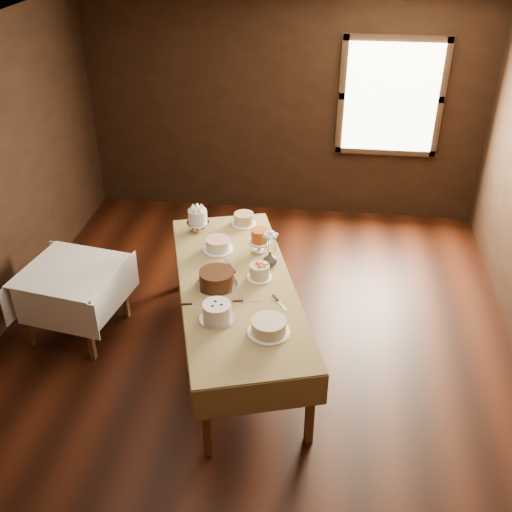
# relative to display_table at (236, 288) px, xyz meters

# --- Properties ---
(floor) EXTENTS (5.00, 6.00, 0.01)m
(floor) POSITION_rel_display_table_xyz_m (0.15, -0.00, -0.72)
(floor) COLOR black
(floor) RESTS_ON ground
(ceiling) EXTENTS (5.00, 6.00, 0.01)m
(ceiling) POSITION_rel_display_table_xyz_m (0.15, -0.00, 2.08)
(ceiling) COLOR beige
(ceiling) RESTS_ON wall_back
(wall_back) EXTENTS (5.00, 0.02, 2.80)m
(wall_back) POSITION_rel_display_table_xyz_m (0.15, 3.00, 0.68)
(wall_back) COLOR black
(wall_back) RESTS_ON ground
(window) EXTENTS (1.10, 0.05, 1.30)m
(window) POSITION_rel_display_table_xyz_m (1.45, 2.94, 0.88)
(window) COLOR #FFEABF
(window) RESTS_ON wall_back
(display_table) EXTENTS (1.67, 2.70, 0.78)m
(display_table) POSITION_rel_display_table_xyz_m (0.00, 0.00, 0.00)
(display_table) COLOR #4F3017
(display_table) RESTS_ON ground
(side_table) EXTENTS (0.99, 0.99, 0.72)m
(side_table) POSITION_rel_display_table_xyz_m (-1.59, 0.12, -0.09)
(side_table) COLOR #4F3017
(side_table) RESTS_ON ground
(cake_meringue) EXTENTS (0.26, 0.26, 0.24)m
(cake_meringue) POSITION_rel_display_table_xyz_m (-0.53, 0.89, 0.17)
(cake_meringue) COLOR silver
(cake_meringue) RESTS_ON display_table
(cake_speckled) EXTENTS (0.28, 0.28, 0.12)m
(cake_speckled) POSITION_rel_display_table_xyz_m (-0.08, 1.08, 0.12)
(cake_speckled) COLOR white
(cake_speckled) RESTS_ON display_table
(cake_lattice) EXTENTS (0.32, 0.32, 0.11)m
(cake_lattice) POSITION_rel_display_table_xyz_m (-0.26, 0.54, 0.11)
(cake_lattice) COLOR white
(cake_lattice) RESTS_ON display_table
(cake_caramel) EXTENTS (0.21, 0.21, 0.25)m
(cake_caramel) POSITION_rel_display_table_xyz_m (0.14, 0.56, 0.16)
(cake_caramel) COLOR white
(cake_caramel) RESTS_ON display_table
(cake_chocolate) EXTENTS (0.37, 0.37, 0.14)m
(cake_chocolate) POSITION_rel_display_table_xyz_m (-0.16, -0.06, 0.13)
(cake_chocolate) COLOR silver
(cake_chocolate) RESTS_ON display_table
(cake_flowers) EXTENTS (0.23, 0.23, 0.14)m
(cake_flowers) POSITION_rel_display_table_xyz_m (0.20, 0.10, 0.12)
(cake_flowers) COLOR white
(cake_flowers) RESTS_ON display_table
(cake_swirl) EXTENTS (0.29, 0.29, 0.15)m
(cake_swirl) POSITION_rel_display_table_xyz_m (-0.08, -0.53, 0.13)
(cake_swirl) COLOR silver
(cake_swirl) RESTS_ON display_table
(cake_cream) EXTENTS (0.38, 0.38, 0.12)m
(cake_cream) POSITION_rel_display_table_xyz_m (0.36, -0.65, 0.11)
(cake_cream) COLOR white
(cake_cream) RESTS_ON display_table
(cake_server_a) EXTENTS (0.24, 0.07, 0.01)m
(cake_server_a) POSITION_rel_display_table_xyz_m (0.17, -0.25, 0.06)
(cake_server_a) COLOR silver
(cake_server_a) RESTS_ON display_table
(cake_server_b) EXTENTS (0.15, 0.22, 0.01)m
(cake_server_b) POSITION_rel_display_table_xyz_m (0.43, -0.29, 0.06)
(cake_server_b) COLOR silver
(cake_server_b) RESTS_ON display_table
(cake_server_c) EXTENTS (0.14, 0.22, 0.01)m
(cake_server_c) POSITION_rel_display_table_xyz_m (-0.12, 0.30, 0.06)
(cake_server_c) COLOR silver
(cake_server_c) RESTS_ON display_table
(cake_server_d) EXTENTS (0.18, 0.19, 0.01)m
(cake_server_d) POSITION_rel_display_table_xyz_m (0.21, 0.31, 0.06)
(cake_server_d) COLOR silver
(cake_server_d) RESTS_ON display_table
(cake_server_e) EXTENTS (0.24, 0.07, 0.01)m
(cake_server_e) POSITION_rel_display_table_xyz_m (-0.24, -0.35, 0.06)
(cake_server_e) COLOR silver
(cake_server_e) RESTS_ON display_table
(flower_vase) EXTENTS (0.17, 0.17, 0.14)m
(flower_vase) POSITION_rel_display_table_xyz_m (0.27, 0.33, 0.13)
(flower_vase) COLOR #2D2823
(flower_vase) RESTS_ON display_table
(flower_bouquet) EXTENTS (0.14, 0.14, 0.20)m
(flower_bouquet) POSITION_rel_display_table_xyz_m (0.27, 0.33, 0.32)
(flower_bouquet) COLOR white
(flower_bouquet) RESTS_ON flower_vase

